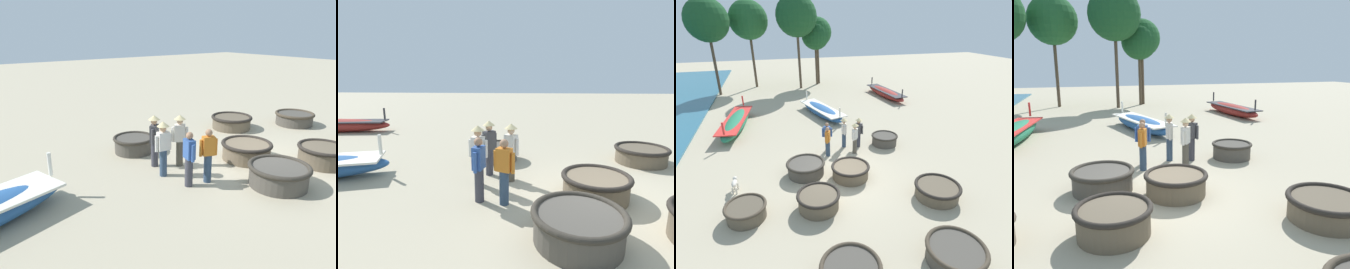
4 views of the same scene
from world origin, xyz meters
TOP-DOWN VIEW (x-y plane):
  - ground_plane at (0.00, 0.00)m, footprint 80.00×80.00m
  - coracle_weathered at (-1.41, 0.86)m, footprint 1.72×1.72m
  - coracle_front_left at (-1.31, -1.58)m, footprint 1.60×1.60m
  - coracle_far_left at (3.25, -2.22)m, footprint 1.77×1.77m
  - coracle_upturned at (0.43, 0.07)m, footprint 1.69×1.69m
  - coracle_far_right at (3.26, 2.74)m, footprint 1.45×1.45m
  - long_boat_ochre_hull at (0.93, 8.48)m, footprint 2.68×5.46m
  - long_boat_blue_hull at (7.48, 11.85)m, footprint 1.70×5.76m
  - fisherman_standing_right at (0.05, 2.88)m, footprint 0.52×0.29m
  - fisherman_crouching at (1.01, 3.06)m, footprint 0.36×0.53m
  - fisherman_with_hat at (1.77, 2.86)m, footprint 0.39×0.42m
  - fisherman_hauling at (1.34, 2.19)m, footprint 0.38×0.44m
  - fisherman_standing_left at (-0.06, 2.28)m, footprint 0.33×0.50m
  - tree_tall_back at (2.81, 19.03)m, footprint 2.95×2.95m
  - tree_right_mid at (-3.72, 19.15)m, footprint 3.60×3.60m
  - tree_leftmost at (0.62, 17.34)m, footprint 3.79×3.79m
  - tree_rightmost at (2.53, 18.58)m, footprint 2.78×2.78m

SIDE VIEW (x-z plane):
  - ground_plane at x=0.00m, z-range 0.00..0.00m
  - coracle_far_right at x=3.26m, z-range 0.02..0.59m
  - coracle_far_left at x=3.25m, z-range 0.03..0.59m
  - coracle_upturned at x=0.43m, z-range 0.03..0.63m
  - coracle_weathered at x=-1.41m, z-range 0.03..0.65m
  - coracle_front_left at x=-1.31m, z-range 0.03..0.66m
  - long_boat_ochre_hull at x=0.93m, z-range -0.26..0.97m
  - long_boat_blue_hull at x=7.48m, z-range -0.27..1.00m
  - fisherman_standing_right at x=0.05m, z-range 0.05..1.62m
  - fisherman_standing_left at x=-0.06m, z-range 0.05..1.62m
  - fisherman_crouching at x=1.01m, z-range 0.12..1.79m
  - fisherman_with_hat at x=1.77m, z-range 0.12..1.79m
  - fisherman_hauling at x=1.34m, z-range 0.12..1.79m
  - tree_rightmost at x=2.53m, z-range 1.74..8.07m
  - tree_tall_back at x=2.81m, z-range 1.86..8.59m
  - tree_right_mid at x=-3.72m, z-range 2.28..10.47m
  - tree_leftmost at x=0.62m, z-range 2.40..11.05m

